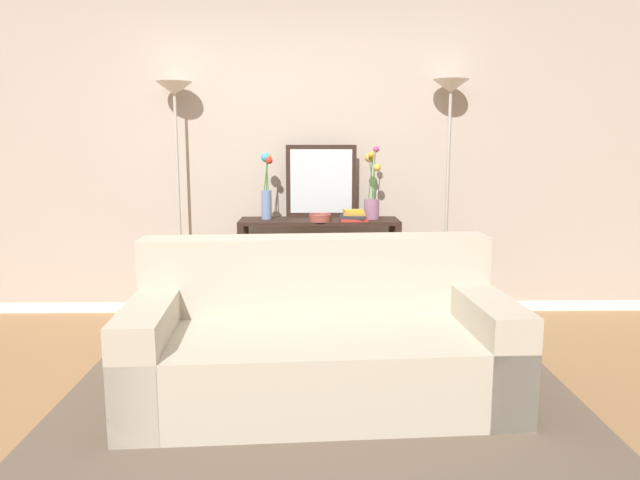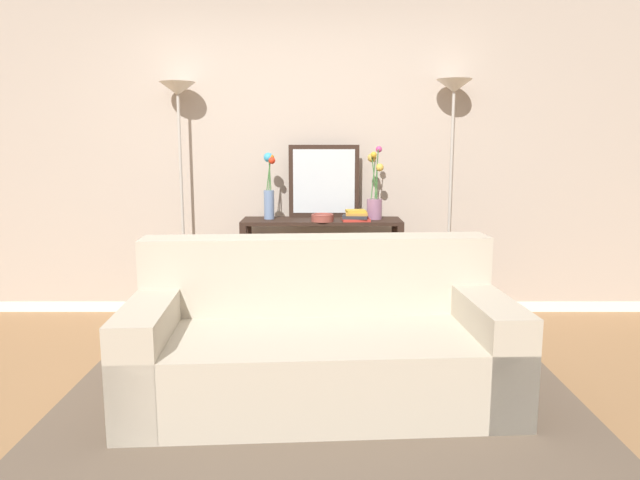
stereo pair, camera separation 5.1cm
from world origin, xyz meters
name	(u,v)px [view 1 (the left image)]	position (x,y,z in m)	size (l,w,h in m)	color
ground_plane	(270,409)	(0.00, 0.00, -0.01)	(16.00, 16.00, 0.02)	#9E754C
back_wall	(283,149)	(0.00, 1.90, 1.38)	(12.00, 0.15, 2.77)	white
area_rug	(321,407)	(0.28, -0.01, 0.01)	(2.91, 1.95, 0.01)	brown
couch	(320,344)	(0.28, 0.15, 0.31)	(2.14, 1.10, 0.88)	#BCB29E
console_table	(319,252)	(0.29, 1.54, 0.58)	(1.25, 0.37, 0.84)	black
floor_lamp_left	(176,135)	(-0.83, 1.65, 1.49)	(0.28, 0.28, 1.90)	#B7B2A8
floor_lamp_right	(449,133)	(1.32, 1.65, 1.51)	(0.28, 0.28, 1.92)	#B7B2A8
wall_mirror	(321,181)	(0.31, 1.70, 1.13)	(0.57, 0.02, 0.58)	black
vase_tall_flowers	(267,189)	(-0.12, 1.58, 1.07)	(0.10, 0.11, 0.52)	#6B84AD
vase_short_flowers	(372,195)	(0.71, 1.57, 1.03)	(0.13, 0.13, 0.57)	gray
fruit_bowl	(320,218)	(0.30, 1.43, 0.87)	(0.17, 0.17, 0.06)	brown
book_stack	(353,216)	(0.56, 1.44, 0.88)	(0.22, 0.17, 0.09)	#BC3328
book_row_under_console	(275,316)	(-0.07, 1.54, 0.05)	(0.30, 0.18, 0.13)	#B77F33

